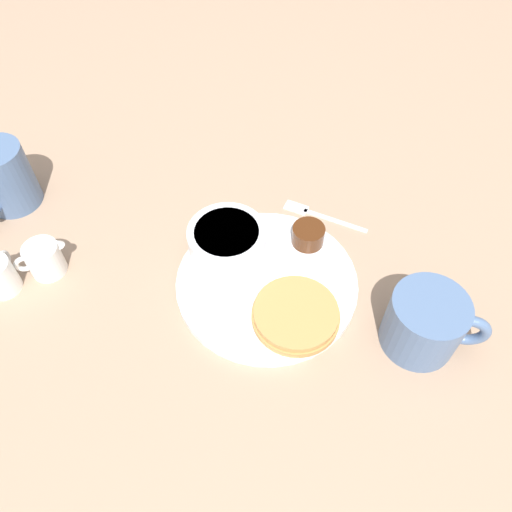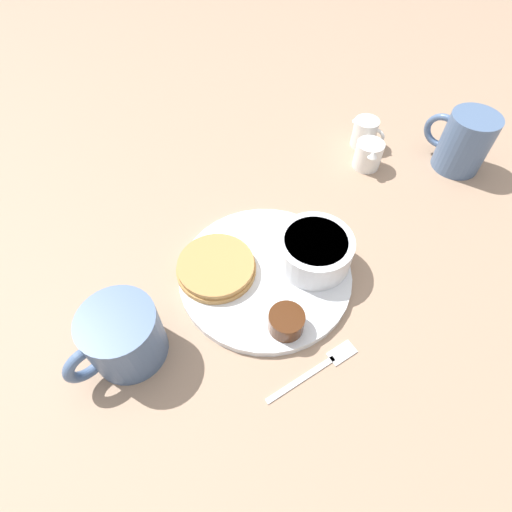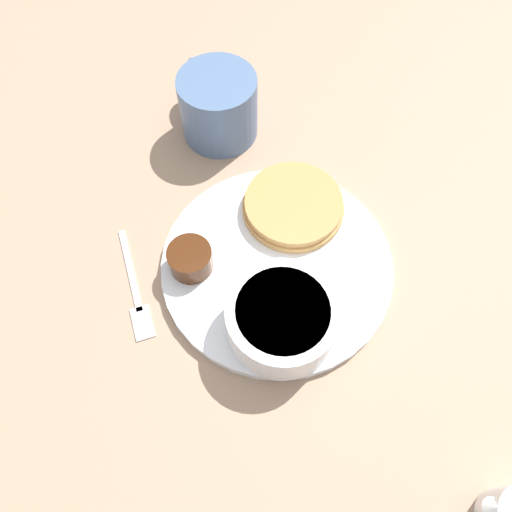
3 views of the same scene
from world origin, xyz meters
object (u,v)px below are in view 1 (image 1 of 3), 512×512
at_px(coffee_mug, 426,323).
at_px(fork, 315,214).
at_px(plate, 267,282).
at_px(second_mug, 3,178).
at_px(creamer_pitcher_near, 44,259).
at_px(bowl, 227,241).

xyz_separation_m(coffee_mug, fork, (0.20, 0.14, -0.04)).
relative_size(plate, second_mug, 2.12).
distance_m(creamer_pitcher_near, fork, 0.40).
distance_m(creamer_pitcher_near, second_mug, 0.16).
relative_size(plate, fork, 1.89).
bearing_deg(plate, coffee_mug, -106.21).
bearing_deg(plate, bowl, 56.59).
bearing_deg(second_mug, creamer_pitcher_near, -139.12).
xyz_separation_m(coffee_mug, second_mug, (0.17, 0.62, 0.01)).
height_order(plate, bowl, bowl).
distance_m(coffee_mug, second_mug, 0.64).
relative_size(plate, bowl, 2.29).
bearing_deg(second_mug, plate, -104.34).
distance_m(plate, second_mug, 0.43).
xyz_separation_m(creamer_pitcher_near, second_mug, (0.12, 0.11, 0.03)).
bearing_deg(coffee_mug, second_mug, 75.04).
relative_size(bowl, creamer_pitcher_near, 1.69).
relative_size(creamer_pitcher_near, fork, 0.49).
height_order(bowl, second_mug, second_mug).
bearing_deg(coffee_mug, creamer_pitcher_near, 85.17).
distance_m(plate, creamer_pitcher_near, 0.31).
xyz_separation_m(bowl, fork, (0.10, -0.12, -0.04)).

